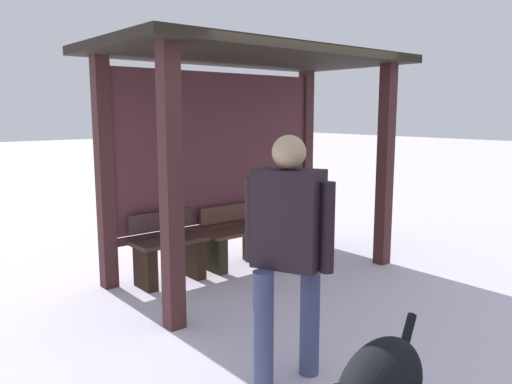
% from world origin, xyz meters
% --- Properties ---
extents(ground_plane, '(60.00, 60.00, 0.00)m').
position_xyz_m(ground_plane, '(0.00, 0.00, 0.00)').
color(ground_plane, white).
extents(bus_shelter, '(3.49, 1.88, 2.51)m').
position_xyz_m(bus_shelter, '(0.00, 0.22, 1.88)').
color(bus_shelter, '#422322').
rests_on(bus_shelter, ground).
extents(bench_left_inside, '(0.80, 0.39, 0.77)m').
position_xyz_m(bench_left_inside, '(-0.90, 0.39, 0.33)').
color(bench_left_inside, '#402928').
rests_on(bench_left_inside, ground).
extents(bench_center_inside, '(0.80, 0.40, 0.73)m').
position_xyz_m(bench_center_inside, '(0.00, 0.40, 0.31)').
color(bench_center_inside, '#503228').
rests_on(bench_center_inside, ground).
extents(bench_right_inside, '(0.80, 0.38, 0.78)m').
position_xyz_m(bench_right_inside, '(0.90, 0.39, 0.33)').
color(bench_right_inside, '#502F21').
rests_on(bench_right_inside, ground).
extents(person_walking, '(0.58, 0.62, 1.71)m').
position_xyz_m(person_walking, '(-1.35, -1.96, 1.01)').
color(person_walking, black).
rests_on(person_walking, ground).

